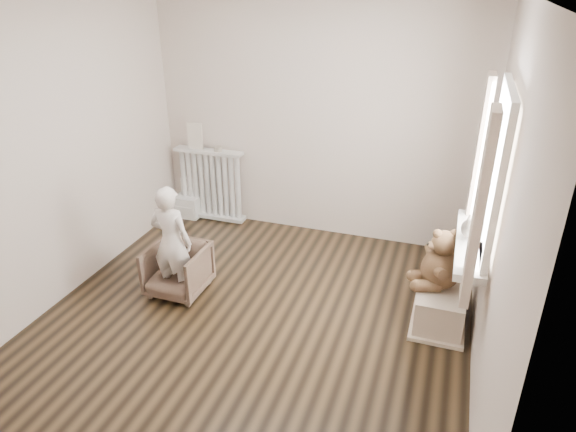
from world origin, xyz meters
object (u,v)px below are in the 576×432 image
(toy_bench, at_px, (441,299))
(teddy_bear, at_px, (444,252))
(child, at_px, (172,242))
(armchair, at_px, (178,270))
(plush_cat, at_px, (472,226))
(radiator, at_px, (211,189))
(toy_vanity, at_px, (187,195))

(toy_bench, relative_size, teddy_bear, 1.38)
(child, bearing_deg, armchair, -89.26)
(armchair, xyz_separation_m, plush_cat, (2.49, 0.19, 0.76))
(toy_bench, bearing_deg, armchair, -171.48)
(radiator, height_order, toy_vanity, radiator)
(toy_vanity, xyz_separation_m, plush_cat, (3.21, -1.32, 0.72))
(plush_cat, bearing_deg, radiator, 148.32)
(toy_vanity, bearing_deg, radiator, 5.50)
(radiator, distance_m, armchair, 1.60)
(toy_vanity, xyz_separation_m, child, (0.72, -1.56, 0.28))
(toy_bench, bearing_deg, radiator, 156.71)
(armchair, distance_m, child, 0.32)
(teddy_bear, height_order, plush_cat, plush_cat)
(radiator, xyz_separation_m, child, (0.41, -1.59, 0.17))
(armchair, height_order, plush_cat, plush_cat)
(teddy_bear, bearing_deg, toy_bench, 16.18)
(child, relative_size, plush_cat, 4.13)
(child, height_order, plush_cat, plush_cat)
(radiator, relative_size, plush_cat, 3.38)
(radiator, bearing_deg, child, -75.47)
(toy_vanity, bearing_deg, toy_bench, -20.66)
(toy_vanity, bearing_deg, armchair, -64.39)
(radiator, distance_m, plush_cat, 3.26)
(armchair, relative_size, plush_cat, 2.02)
(toy_vanity, bearing_deg, teddy_bear, -21.27)
(toy_vanity, xyz_separation_m, toy_bench, (3.07, -1.16, -0.08))
(armchair, height_order, toy_bench, armchair)
(toy_vanity, relative_size, teddy_bear, 0.91)
(radiator, relative_size, child, 0.82)
(toy_vanity, height_order, teddy_bear, teddy_bear)
(radiator, relative_size, armchair, 1.67)
(armchair, distance_m, plush_cat, 2.61)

